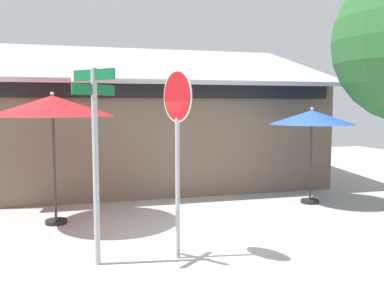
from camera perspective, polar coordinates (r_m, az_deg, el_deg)
The scene contains 6 objects.
ground_plane at distance 8.19m, azimuth 2.27°, elevation -12.35°, with size 28.00×28.00×0.10m, color #ADA8A0.
cafe_building at distance 13.11m, azimuth -4.88°, elevation 2.08°, with size 9.95×5.23×4.51m.
street_sign_post at distance 6.42m, azimuth -13.13°, elevation -0.26°, with size 0.65×0.69×2.99m.
stop_sign at distance 6.50m, azimuth -2.01°, elevation 2.38°, with size 0.27×0.77×2.99m.
patio_umbrella_crimson_left at distance 8.90m, azimuth -18.54°, elevation 4.94°, with size 2.51×2.51×2.71m.
patio_umbrella_royal_blue_center at distance 10.71m, azimuth 16.08°, elevation 3.47°, with size 2.09×2.09×2.39m.
Camera 1 is at (-2.35, -7.44, 2.44)m, focal length 38.97 mm.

